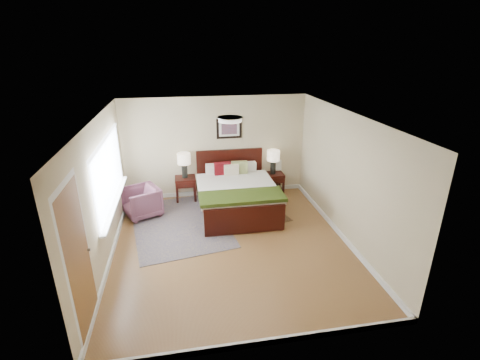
{
  "coord_description": "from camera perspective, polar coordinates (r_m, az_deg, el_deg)",
  "views": [
    {
      "loc": [
        -0.85,
        -5.79,
        3.68
      ],
      "look_at": [
        0.3,
        0.72,
        1.05
      ],
      "focal_mm": 26.0,
      "sensor_mm": 36.0,
      "label": 1
    }
  ],
  "objects": [
    {
      "name": "ceiling",
      "position": [
        5.97,
        -1.65,
        10.29
      ],
      "size": [
        4.5,
        5.0,
        0.02
      ],
      "primitive_type": "cube",
      "color": "white",
      "rests_on": "back_wall"
    },
    {
      "name": "right_wall",
      "position": [
        7.0,
        17.0,
        0.4
      ],
      "size": [
        0.04,
        5.0,
        2.5
      ],
      "primitive_type": "cube",
      "color": "#C4B68E",
      "rests_on": "ground"
    },
    {
      "name": "floor",
      "position": [
        6.91,
        -1.42,
        -10.49
      ],
      "size": [
        5.0,
        5.0,
        0.0
      ],
      "primitive_type": "plane",
      "color": "brown",
      "rests_on": "ground"
    },
    {
      "name": "front_wall",
      "position": [
        4.17,
        3.78,
        -13.93
      ],
      "size": [
        4.5,
        0.04,
        2.5
      ],
      "primitive_type": "cube",
      "color": "#C4B68E",
      "rests_on": "ground"
    },
    {
      "name": "wall_art",
      "position": [
        8.57,
        -1.8,
        8.46
      ],
      "size": [
        0.62,
        0.05,
        0.5
      ],
      "color": "black",
      "rests_on": "back_wall"
    },
    {
      "name": "armchair",
      "position": [
        8.12,
        -15.84,
        -3.46
      ],
      "size": [
        0.98,
        0.97,
        0.68
      ],
      "primitive_type": "imported",
      "rotation": [
        0.0,
        0.0,
        -1.14
      ],
      "color": "brown",
      "rests_on": "ground"
    },
    {
      "name": "left_wall",
      "position": [
        6.43,
        -21.79,
        -2.15
      ],
      "size": [
        0.04,
        5.0,
        2.5
      ],
      "primitive_type": "cube",
      "color": "#C4B68E",
      "rests_on": "ground"
    },
    {
      "name": "rug_persian",
      "position": [
        7.72,
        -9.92,
        -7.09
      ],
      "size": [
        2.32,
        2.95,
        0.01
      ],
      "primitive_type": "cube",
      "rotation": [
        0.0,
        0.0,
        0.17
      ],
      "color": "#0D1345",
      "rests_on": "ground"
    },
    {
      "name": "back_wall",
      "position": [
        8.68,
        -4.02,
        5.38
      ],
      "size": [
        4.5,
        0.04,
        2.5
      ],
      "primitive_type": "cube",
      "color": "#C4B68E",
      "rests_on": "ground"
    },
    {
      "name": "lamp_right",
      "position": [
        8.8,
        5.49,
        3.63
      ],
      "size": [
        0.31,
        0.31,
        0.61
      ],
      "color": "black",
      "rests_on": "nightstand_right"
    },
    {
      "name": "ceil_fixture",
      "position": [
        5.97,
        -1.64,
        9.96
      ],
      "size": [
        0.44,
        0.44,
        0.08
      ],
      "color": "white",
      "rests_on": "ceiling"
    },
    {
      "name": "bed",
      "position": [
        7.96,
        -0.62,
        -1.55
      ],
      "size": [
        1.79,
        2.17,
        1.17
      ],
      "color": "black",
      "rests_on": "ground"
    },
    {
      "name": "lamp_left",
      "position": [
        8.49,
        -9.17,
        3.08
      ],
      "size": [
        0.31,
        0.31,
        0.61
      ],
      "color": "black",
      "rests_on": "nightstand_left"
    },
    {
      "name": "rug_navy",
      "position": [
        8.09,
        3.62,
        -5.37
      ],
      "size": [
        1.17,
        1.45,
        0.01
      ],
      "primitive_type": "cube",
      "rotation": [
        0.0,
        0.0,
        0.3
      ],
      "color": "black",
      "rests_on": "ground"
    },
    {
      "name": "nightstand_right",
      "position": [
        9.0,
        5.37,
        -0.2
      ],
      "size": [
        0.55,
        0.41,
        0.54
      ],
      "color": "black",
      "rests_on": "ground"
    },
    {
      "name": "nightstand_left",
      "position": [
        8.65,
        -8.95,
        -0.38
      ],
      "size": [
        0.5,
        0.45,
        0.59
      ],
      "color": "black",
      "rests_on": "ground"
    },
    {
      "name": "window",
      "position": [
        7.01,
        -20.48,
        1.1
      ],
      "size": [
        0.11,
        2.72,
        1.32
      ],
      "color": "silver",
      "rests_on": "left_wall"
    },
    {
      "name": "door",
      "position": [
        5.0,
        -24.92,
        -12.03
      ],
      "size": [
        0.06,
        1.0,
        2.18
      ],
      "color": "silver",
      "rests_on": "ground"
    }
  ]
}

